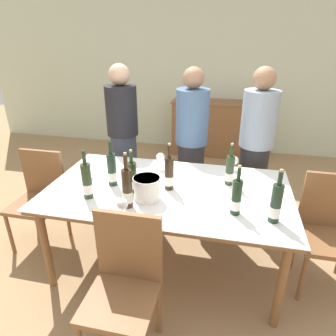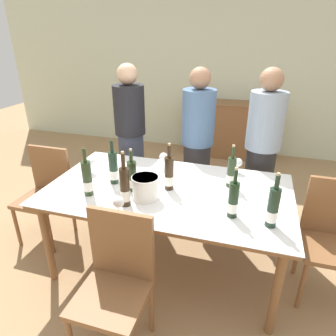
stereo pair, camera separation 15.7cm
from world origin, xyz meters
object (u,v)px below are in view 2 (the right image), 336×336
wine_bottle_3 (233,201)px  chair_right_end (333,233)px  person_guest_right (261,155)px  sideboard_cabinet (228,129)px  person_host (131,139)px  wine_bottle_6 (87,179)px  wine_bottle_7 (169,174)px  dining_table (168,195)px  wine_glass_1 (118,203)px  wine_bottle_0 (273,208)px  chair_left_end (46,188)px  wine_glass_3 (238,163)px  wine_bottle_2 (125,188)px  wine_bottle_1 (231,173)px  wine_bottle_5 (113,168)px  wine_glass_0 (90,163)px  ice_bucket (145,187)px  wine_glass_2 (164,157)px  chair_near_front (116,276)px  person_guest_left (197,147)px  wine_bottle_4 (132,177)px

wine_bottle_3 → chair_right_end: bearing=24.8°
person_guest_right → wine_bottle_3: bearing=-99.2°
sideboard_cabinet → person_host: 2.12m
wine_bottle_6 → wine_bottle_7: bearing=24.9°
dining_table → wine_glass_1: (-0.21, -0.46, 0.16)m
dining_table → wine_bottle_6: size_ratio=5.09×
wine_bottle_0 → wine_bottle_6: bearing=179.0°
sideboard_cabinet → person_host: size_ratio=0.88×
sideboard_cabinet → chair_left_end: size_ratio=1.57×
dining_table → wine_glass_3: 0.70m
wine_bottle_2 → wine_glass_3: (0.72, 0.79, -0.05)m
wine_bottle_1 → wine_bottle_5: 0.95m
wine_bottle_0 → wine_bottle_7: 0.82m
dining_table → wine_glass_0: wine_glass_0 is taller
ice_bucket → wine_bottle_7: 0.23m
dining_table → wine_bottle_5: size_ratio=5.20×
wine_bottle_2 → wine_bottle_5: size_ratio=1.12×
wine_bottle_6 → person_host: bearing=97.0°
wine_bottle_3 → sideboard_cabinet: bearing=96.5°
chair_right_end → wine_bottle_1: bearing=172.9°
wine_bottle_5 → person_guest_right: person_guest_right is taller
wine_bottle_1 → wine_glass_2: (-0.62, 0.17, -0.01)m
wine_glass_0 → chair_near_front: 1.12m
wine_bottle_6 → person_host: 1.15m
wine_glass_2 → wine_glass_1: bearing=-94.0°
wine_glass_2 → person_guest_left: size_ratio=0.10×
wine_bottle_4 → wine_bottle_5: wine_bottle_5 is taller
wine_glass_3 → person_host: bearing=161.2°
wine_bottle_2 → sideboard_cabinet: bearing=82.6°
wine_glass_1 → wine_glass_2: 0.82m
wine_bottle_2 → person_host: 1.29m
wine_bottle_2 → person_guest_right: (0.92, 1.13, -0.08)m
wine_bottle_3 → wine_glass_1: bearing=-163.7°
sideboard_cabinet → wine_bottle_4: (-0.44, -2.87, 0.43)m
wine_bottle_7 → wine_glass_0: bearing=173.6°
wine_bottle_4 → wine_glass_3: 0.95m
dining_table → person_host: bearing=128.5°
chair_right_end → wine_bottle_0: bearing=-141.9°
person_host → wine_glass_0: bearing=-92.9°
wine_bottle_3 → wine_glass_2: bearing=138.1°
ice_bucket → wine_bottle_4: wine_bottle_4 is taller
wine_bottle_1 → wine_bottle_2: wine_bottle_2 is taller
wine_bottle_3 → wine_bottle_7: 0.57m
wine_glass_3 → person_guest_left: bearing=138.7°
wine_bottle_7 → chair_right_end: size_ratio=0.41×
person_guest_left → person_guest_right: (0.64, -0.05, 0.01)m
wine_bottle_2 → wine_bottle_6: bearing=169.9°
person_host → wine_glass_1: bearing=-70.0°
wine_bottle_0 → chair_right_end: size_ratio=0.41×
sideboard_cabinet → person_guest_left: bearing=-93.7°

